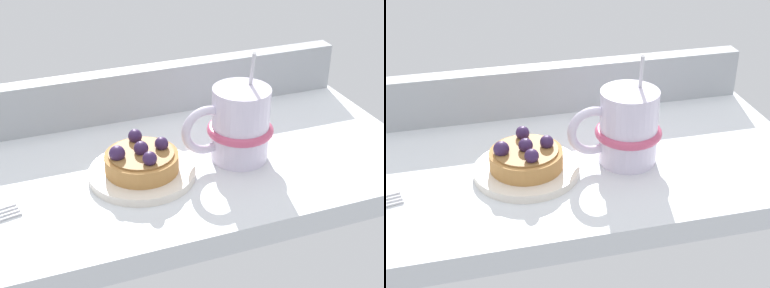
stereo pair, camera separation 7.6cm
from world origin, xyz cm
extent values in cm
cube|color=silver|center=(0.00, 0.00, -1.64)|extent=(72.37, 34.06, 3.27)
cube|color=#9EA3A8|center=(0.00, 15.52, 3.86)|extent=(70.92, 3.02, 7.73)
cylinder|color=silver|center=(-2.82, -2.23, 0.55)|extent=(13.94, 13.94, 1.10)
cylinder|color=silver|center=(-2.82, -2.23, 0.28)|extent=(7.67, 7.67, 0.55)
cylinder|color=#B77F42|center=(-2.82, -2.23, 2.24)|extent=(9.60, 9.60, 2.29)
cylinder|color=olive|center=(-2.82, -2.23, 3.54)|extent=(8.45, 8.45, 0.30)
sphere|color=#331E47|center=(-2.82, -2.23, 4.29)|extent=(1.90, 1.90, 1.90)
sphere|color=#331E47|center=(0.43, -1.99, 4.27)|extent=(1.81, 1.81, 1.81)
sphere|color=#331E47|center=(-2.66, 1.15, 4.32)|extent=(1.85, 1.85, 1.85)
sphere|color=#331E47|center=(-5.97, -2.32, 4.24)|extent=(2.07, 2.07, 2.07)
sphere|color=#331E47|center=(-2.55, -5.12, 4.33)|extent=(1.84, 1.84, 1.84)
cylinder|color=silver|center=(11.09, -2.14, 5.17)|extent=(7.79, 7.79, 10.34)
torus|color=#C64C70|center=(11.09, -2.14, 4.37)|extent=(9.02, 9.02, 1.20)
torus|color=silver|center=(6.19, -2.14, 5.17)|extent=(6.98, 1.19, 6.98)
cylinder|color=#B7B7BC|center=(12.65, -1.56, 11.50)|extent=(1.27, 2.95, 7.65)
cube|color=#B7B7BC|center=(-20.23, -5.53, 0.30)|extent=(3.47, 0.97, 0.60)
cube|color=#B7B7BC|center=(-20.39, -4.81, 0.30)|extent=(3.47, 0.97, 0.60)
cube|color=#B7B7BC|center=(-20.54, -4.09, 0.30)|extent=(3.47, 0.97, 0.60)
cube|color=#B7B7BC|center=(-20.69, -3.38, 0.30)|extent=(3.47, 0.97, 0.60)
camera|label=1|loc=(-19.15, -63.92, 40.77)|focal=53.86mm
camera|label=2|loc=(-11.93, -66.18, 40.77)|focal=53.86mm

